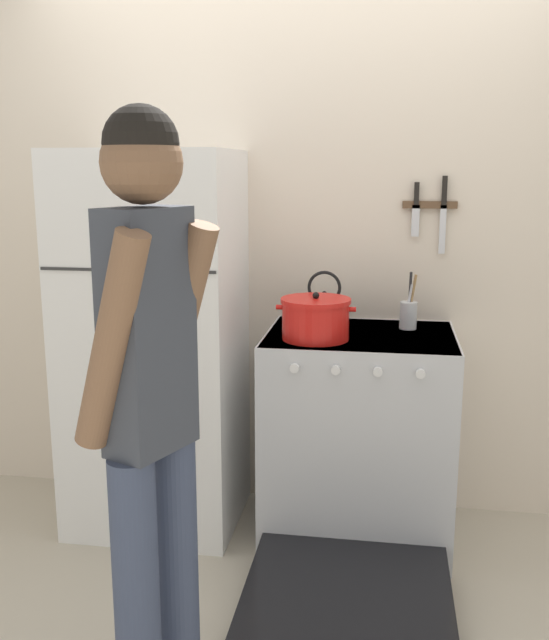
{
  "coord_description": "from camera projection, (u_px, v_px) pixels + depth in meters",
  "views": [
    {
      "loc": [
        0.4,
        -3.28,
        1.61
      ],
      "look_at": [
        -0.05,
        -0.46,
        1.0
      ],
      "focal_mm": 40.0,
      "sensor_mm": 36.0,
      "label": 1
    }
  ],
  "objects": [
    {
      "name": "utensil_jar",
      "position": [
        408.0,
        314.0,
        3.11
      ],
      "size": [
        0.07,
        0.07,
        0.25
      ],
      "color": "#B7BABF",
      "rests_on": "stove_range"
    },
    {
      "name": "person",
      "position": [
        150.0,
        398.0,
        1.91
      ],
      "size": [
        0.38,
        0.43,
        1.77
      ],
      "rotation": [
        0.0,
        0.0,
        1.17
      ],
      "color": "#38425B",
      "rests_on": "ground_plane"
    },
    {
      "name": "dutch_oven_pot",
      "position": [
        316.0,
        319.0,
        2.91
      ],
      "size": [
        0.33,
        0.29,
        0.2
      ],
      "color": "red",
      "rests_on": "stove_range"
    },
    {
      "name": "ground_plane",
      "position": [
        298.0,
        496.0,
        3.57
      ],
      "size": [
        14.0,
        14.0,
        0.0
      ],
      "primitive_type": "plane",
      "color": "#B2A893"
    },
    {
      "name": "refrigerator",
      "position": [
        155.0,
        343.0,
        3.19
      ],
      "size": [
        0.74,
        0.64,
        1.69
      ],
      "color": "white",
      "rests_on": "ground_plane"
    },
    {
      "name": "wall_back",
      "position": [
        301.0,
        241.0,
        3.33
      ],
      "size": [
        10.0,
        0.06,
        2.55
      ],
      "color": "beige",
      "rests_on": "ground_plane"
    },
    {
      "name": "wall_knife_strip",
      "position": [
        431.0,
        204.0,
        3.15
      ],
      "size": [
        0.24,
        0.03,
        0.34
      ],
      "color": "brown"
    },
    {
      "name": "tea_kettle",
      "position": [
        324.0,
        310.0,
        3.15
      ],
      "size": [
        0.24,
        0.19,
        0.25
      ],
      "color": "silver",
      "rests_on": "stove_range"
    },
    {
      "name": "stove_range",
      "position": [
        357.0,
        440.0,
        3.08
      ],
      "size": [
        0.8,
        1.37,
        0.92
      ],
      "color": "silver",
      "rests_on": "ground_plane"
    }
  ]
}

